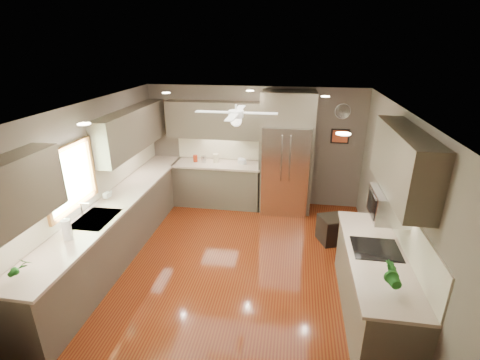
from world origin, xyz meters
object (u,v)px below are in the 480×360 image
(canister_a, at_px, (195,158))
(canister_b, at_px, (204,159))
(microwave, at_px, (390,205))
(canister_c, at_px, (216,158))
(potted_plant_right, at_px, (391,275))
(paper_towel, at_px, (67,230))
(stool, at_px, (332,229))
(potted_plant_left, at_px, (20,267))
(soap_bottle, at_px, (108,194))
(refrigerator, at_px, (286,156))
(bowl, at_px, (242,163))

(canister_a, height_order, canister_b, canister_a)
(microwave, bearing_deg, canister_c, 135.07)
(potted_plant_right, height_order, paper_towel, potted_plant_right)
(canister_c, bearing_deg, stool, -27.65)
(canister_c, bearing_deg, canister_b, -168.64)
(canister_b, relative_size, potted_plant_left, 0.52)
(potted_plant_left, bearing_deg, canister_a, 79.46)
(canister_c, height_order, soap_bottle, canister_c)
(canister_a, relative_size, potted_plant_left, 0.50)
(potted_plant_left, relative_size, refrigerator, 0.12)
(canister_c, height_order, bowl, canister_c)
(canister_a, relative_size, potted_plant_right, 0.43)
(bowl, height_order, stool, bowl)
(canister_a, relative_size, canister_c, 0.76)
(potted_plant_left, height_order, microwave, microwave)
(canister_a, distance_m, stool, 3.15)
(bowl, relative_size, refrigerator, 0.09)
(canister_c, relative_size, refrigerator, 0.08)
(canister_a, relative_size, canister_b, 0.96)
(refrigerator, bearing_deg, potted_plant_right, -71.63)
(soap_bottle, distance_m, stool, 3.86)
(canister_b, bearing_deg, soap_bottle, -117.34)
(canister_a, bearing_deg, canister_c, 5.30)
(canister_a, bearing_deg, bowl, 1.45)
(canister_a, xyz_separation_m, canister_c, (0.44, 0.04, 0.01))
(potted_plant_right, height_order, microwave, microwave)
(canister_a, bearing_deg, microwave, -40.38)
(canister_c, xyz_separation_m, potted_plant_right, (2.66, -3.68, 0.08))
(canister_c, xyz_separation_m, soap_bottle, (-1.31, -2.10, -0.00))
(stool, distance_m, paper_towel, 4.21)
(potted_plant_left, distance_m, bowl, 4.47)
(potted_plant_right, bearing_deg, paper_towel, 174.65)
(canister_b, xyz_separation_m, stool, (2.62, -1.19, -0.77))
(potted_plant_left, distance_m, microwave, 4.23)
(canister_c, bearing_deg, potted_plant_left, -106.17)
(stool, bearing_deg, canister_b, 155.53)
(stool, bearing_deg, paper_towel, -149.83)
(soap_bottle, bearing_deg, stool, 13.09)
(canister_c, relative_size, stool, 0.34)
(canister_c, bearing_deg, microwave, -44.93)
(canister_c, bearing_deg, soap_bottle, -121.94)
(canister_b, distance_m, paper_towel, 3.40)
(canister_b, distance_m, microwave, 4.12)
(microwave, bearing_deg, paper_towel, -172.46)
(canister_a, distance_m, soap_bottle, 2.24)
(canister_b, relative_size, refrigerator, 0.06)
(canister_a, bearing_deg, refrigerator, -1.22)
(soap_bottle, distance_m, refrigerator, 3.44)
(microwave, bearing_deg, potted_plant_left, -161.49)
(potted_plant_left, height_order, potted_plant_right, potted_plant_right)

